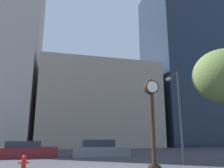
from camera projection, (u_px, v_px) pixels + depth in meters
building_storefront_row at (97, 106)px, 35.50m from camera, size 17.90×12.00×12.69m
building_glass_modern at (185, 63)px, 41.63m from camera, size 13.65×12.00×30.24m
street_clock at (152, 113)px, 12.40m from camera, size 0.81×0.70×4.97m
car_maroon at (26, 151)px, 17.26m from camera, size 4.80×2.09×1.28m
car_grey at (100, 149)px, 18.25m from camera, size 4.73×1.84×1.36m
fire_hydrant_near at (24, 162)px, 11.74m from camera, size 0.56×0.24×0.67m
street_lamp_right at (176, 101)px, 14.15m from camera, size 0.36×1.57×5.76m
bare_tree at (224, 76)px, 13.54m from camera, size 3.75×3.75×6.98m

